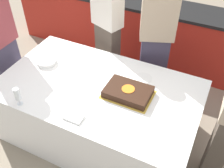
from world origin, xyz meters
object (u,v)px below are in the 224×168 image
person_cutting_cake (156,40)px  person_standing_back (107,27)px  wine_glass (17,94)px  cake (128,92)px  person_seated_left (1,46)px  plate_stack (46,62)px

person_cutting_cake → person_standing_back: size_ratio=0.99×
wine_glass → cake: bearing=32.7°
person_seated_left → wine_glass: bearing=-127.1°
plate_stack → person_standing_back: size_ratio=0.13×
cake → person_cutting_cake: bearing=90.0°
person_seated_left → person_standing_back: person_standing_back is taller
person_standing_back → person_seated_left: bearing=61.2°
wine_glass → person_seated_left: (-0.69, 0.53, 0.01)m
person_cutting_cake → person_seated_left: (-1.56, -0.82, -0.05)m
person_seated_left → person_standing_back: size_ratio=0.95×
plate_stack → person_seated_left: 0.56m
cake → plate_stack: cake is taller
cake → person_standing_back: size_ratio=0.27×
plate_stack → person_cutting_cake: (1.02, 0.72, 0.16)m
person_standing_back → person_cutting_cake: bearing=-159.8°
person_cutting_cake → person_seated_left: person_cutting_cake is taller
plate_stack → wine_glass: wine_glass is taller
person_cutting_cake → person_standing_back: bearing=-21.2°
cake → person_cutting_cake: 0.80m
person_seated_left → cake: bearing=-88.9°
wine_glass → person_cutting_cake: size_ratio=0.11×
person_cutting_cake → wine_glass: bearing=36.1°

